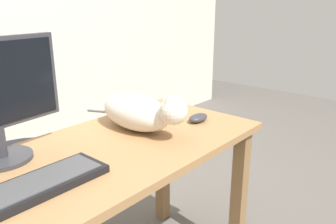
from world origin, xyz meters
name	(u,v)px	position (x,y,z in m)	size (l,w,h in m)	color
desk	(100,180)	(0.00, 0.00, 0.60)	(1.37, 0.61, 0.71)	#9E7247
office_chair	(13,178)	(-0.05, 0.66, 0.39)	(0.48, 0.48, 0.90)	black
keyboard	(33,187)	(-0.29, -0.07, 0.72)	(0.44, 0.15, 0.03)	black
cat	(139,112)	(0.26, 0.05, 0.79)	(0.20, 0.61, 0.20)	silver
computer_mouse	(198,118)	(0.51, -0.08, 0.73)	(0.11, 0.06, 0.04)	#333338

